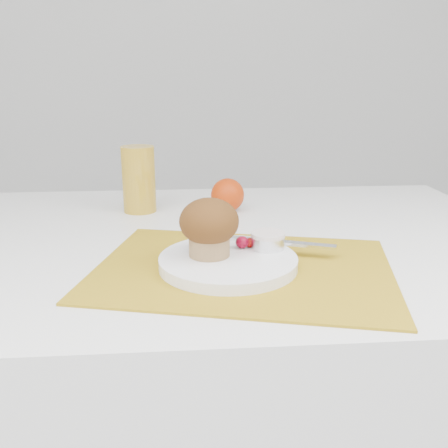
{
  "coord_description": "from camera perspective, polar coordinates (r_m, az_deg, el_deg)",
  "views": [
    {
      "loc": [
        -0.06,
        -0.84,
        1.04
      ],
      "look_at": [
        0.01,
        -0.04,
        0.8
      ],
      "focal_mm": 40.0,
      "sensor_mm": 36.0,
      "label": 1
    }
  ],
  "objects": [
    {
      "name": "raspberry_far",
      "position": [
        0.81,
        3.03,
        -2.13
      ],
      "size": [
        0.02,
        0.02,
        0.02
      ],
      "primitive_type": "ellipsoid",
      "color": "#5C0302",
      "rests_on": "plate"
    },
    {
      "name": "table",
      "position": [
        1.11,
        -0.7,
        -20.05
      ],
      "size": [
        1.2,
        0.8,
        0.75
      ],
      "primitive_type": "cube",
      "color": "white",
      "rests_on": "ground"
    },
    {
      "name": "cream",
      "position": [
        0.81,
        5.05,
        -1.2
      ],
      "size": [
        0.06,
        0.06,
        0.01
      ],
      "primitive_type": "cylinder",
      "rotation": [
        0.0,
        0.0,
        0.15
      ],
      "color": "silver",
      "rests_on": "ramekin"
    },
    {
      "name": "plate",
      "position": [
        0.78,
        0.47,
        -4.34
      ],
      "size": [
        0.27,
        0.27,
        0.02
      ],
      "primitive_type": "cylinder",
      "rotation": [
        0.0,
        0.0,
        0.34
      ],
      "color": "white",
      "rests_on": "placemat"
    },
    {
      "name": "ramekin",
      "position": [
        0.81,
        5.03,
        -2.0
      ],
      "size": [
        0.06,
        0.06,
        0.02
      ],
      "primitive_type": "cylinder",
      "rotation": [
        0.0,
        0.0,
        0.04
      ],
      "color": "silver",
      "rests_on": "plate"
    },
    {
      "name": "muffin",
      "position": [
        0.77,
        -1.71,
        -0.2
      ],
      "size": [
        0.09,
        0.09,
        0.09
      ],
      "color": "#A67F50",
      "rests_on": "plate"
    },
    {
      "name": "butter_knife",
      "position": [
        0.84,
        6.1,
        -2.07
      ],
      "size": [
        0.19,
        0.08,
        0.0
      ],
      "primitive_type": "cube",
      "rotation": [
        0.0,
        0.0,
        -0.36
      ],
      "color": "silver",
      "rests_on": "plate"
    },
    {
      "name": "placemat",
      "position": [
        0.78,
        2.21,
        -5.09
      ],
      "size": [
        0.52,
        0.43,
        0.0
      ],
      "primitive_type": "cube",
      "rotation": [
        0.0,
        0.0,
        -0.24
      ],
      "color": "#AC8617",
      "rests_on": "table"
    },
    {
      "name": "juice_glass",
      "position": [
        1.11,
        -9.71,
        5.06
      ],
      "size": [
        0.08,
        0.08,
        0.14
      ],
      "primitive_type": "cylinder",
      "rotation": [
        0.0,
        0.0,
        -0.12
      ],
      "color": "gold",
      "rests_on": "table"
    },
    {
      "name": "raspberry_near",
      "position": [
        0.81,
        2.09,
        -2.09
      ],
      "size": [
        0.02,
        0.02,
        0.02
      ],
      "primitive_type": "ellipsoid",
      "color": "#610215",
      "rests_on": "plate"
    },
    {
      "name": "orange",
      "position": [
        1.1,
        0.41,
        3.33
      ],
      "size": [
        0.07,
        0.07,
        0.07
      ],
      "primitive_type": "sphere",
      "color": "#BF3506",
      "rests_on": "table"
    }
  ]
}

